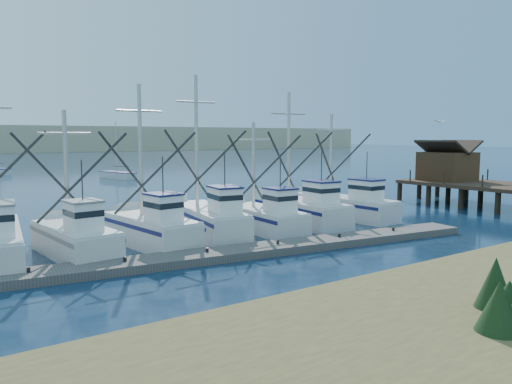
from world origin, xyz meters
TOP-DOWN VIEW (x-y plane):
  - ground at (0.00, 0.00)m, footprint 500.00×500.00m
  - floating_dock at (-6.53, 5.26)m, footprint 30.69×5.97m
  - timber_pier at (21.50, 8.46)m, footprint 7.00×20.00m
  - trawler_fleet at (-6.33, 10.19)m, footprint 29.89×9.04m
  - sailboat_near at (5.11, 54.16)m, footprint 3.44×6.81m
  - sailboat_far at (-7.53, 72.98)m, footprint 2.37×6.40m
  - flying_gull at (13.58, 7.40)m, footprint 1.21×0.22m

SIDE VIEW (x-z plane):
  - ground at x=0.00m, z-range 0.00..0.00m
  - floating_dock at x=-6.53m, z-range 0.00..0.41m
  - sailboat_near at x=5.11m, z-range -3.56..4.54m
  - sailboat_far at x=-7.53m, z-range -3.55..4.55m
  - trawler_fleet at x=-6.33m, z-range -3.91..5.86m
  - timber_pier at x=21.50m, z-range -1.43..6.57m
  - flying_gull at x=13.58m, z-range 7.05..7.28m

